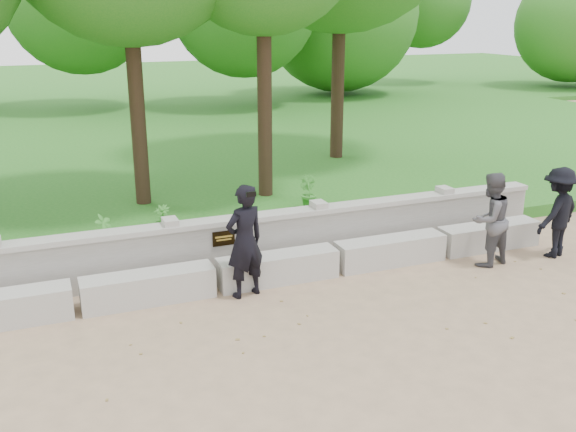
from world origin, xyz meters
TOP-DOWN VIEW (x-y plane):
  - ground at (0.00, 0.00)m, footprint 80.00×80.00m
  - lawn at (0.00, 14.00)m, footprint 40.00×22.00m
  - concrete_bench at (0.00, 1.90)m, footprint 11.90×0.45m
  - parapet_wall at (0.00, 2.60)m, footprint 12.50×0.35m
  - man_main at (0.37, 1.59)m, footprint 0.71×0.65m
  - visitor_left at (4.48, 1.29)m, footprint 0.88×0.75m
  - visitor_mid at (5.80, 1.19)m, footprint 1.14×0.87m
  - shrub_a at (-1.40, 3.49)m, footprint 0.42×0.42m
  - shrub_b at (2.63, 4.53)m, footprint 0.38×0.43m
  - shrub_d at (-0.35, 4.14)m, footprint 0.38×0.38m

SIDE VIEW (x-z plane):
  - ground at x=0.00m, z-range 0.00..0.00m
  - lawn at x=0.00m, z-range 0.00..0.25m
  - concrete_bench at x=0.00m, z-range 0.00..0.45m
  - parapet_wall at x=0.00m, z-range 0.01..0.91m
  - shrub_d at x=-0.35m, z-range 0.25..0.76m
  - shrub_a at x=-1.40m, z-range 0.25..0.92m
  - shrub_b at x=2.63m, z-range 0.25..0.92m
  - visitor_mid at x=5.80m, z-range 0.00..1.56m
  - visitor_left at x=4.48m, z-range 0.00..1.57m
  - man_main at x=0.37m, z-range 0.00..1.70m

